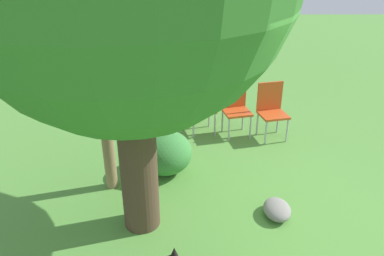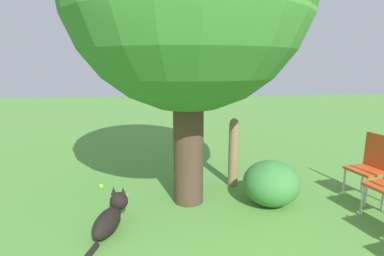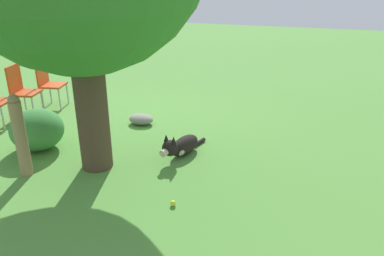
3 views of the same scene
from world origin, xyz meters
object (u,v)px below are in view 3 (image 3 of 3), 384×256
object	(u,v)px
dog	(181,146)
red_chair_0	(48,80)
fence_post	(20,135)
red_chair_1	(21,88)
tennis_ball	(173,203)

from	to	relation	value
dog	red_chair_0	world-z (taller)	red_chair_0
dog	red_chair_0	xyz separation A→B (m)	(3.24, -1.25, 0.38)
fence_post	red_chair_1	world-z (taller)	fence_post
dog	red_chair_0	size ratio (longest dim) A/B	1.13
red_chair_0	red_chair_1	xyz separation A→B (m)	(0.12, 0.59, 0.00)
red_chair_1	tennis_ball	bearing A→B (deg)	-40.41
fence_post	red_chair_1	size ratio (longest dim) A/B	1.17
dog	fence_post	world-z (taller)	fence_post
red_chair_1	red_chair_0	bearing A→B (deg)	65.08
red_chair_0	red_chair_1	size ratio (longest dim) A/B	1.00
red_chair_0	tennis_ball	distance (m)	4.40
red_chair_0	red_chair_1	bearing A→B (deg)	-114.92
tennis_ball	red_chair_1	bearing A→B (deg)	-26.74
fence_post	red_chair_0	world-z (taller)	fence_post
fence_post	red_chair_1	xyz separation A→B (m)	(1.63, -1.82, -0.02)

